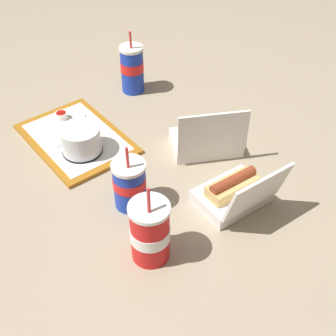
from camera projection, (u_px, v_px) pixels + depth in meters
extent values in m
plane|color=gray|center=(149.00, 181.00, 1.35)|extent=(3.20, 3.20, 0.00)
cube|color=#A56619|center=(76.00, 139.00, 1.49)|extent=(0.41, 0.32, 0.01)
cube|color=white|center=(76.00, 137.00, 1.48)|extent=(0.36, 0.27, 0.00)
cylinder|color=black|center=(83.00, 150.00, 1.43)|extent=(0.12, 0.12, 0.01)
cylinder|color=#BC7084|center=(81.00, 142.00, 1.41)|extent=(0.09, 0.09, 0.06)
cylinder|color=silver|center=(81.00, 139.00, 1.40)|extent=(0.12, 0.12, 0.08)
cylinder|color=white|center=(61.00, 116.00, 1.55)|extent=(0.04, 0.04, 0.02)
cylinder|color=#9E140F|center=(61.00, 113.00, 1.54)|extent=(0.03, 0.03, 0.01)
cube|color=white|center=(61.00, 133.00, 1.49)|extent=(0.10, 0.10, 0.00)
cube|color=white|center=(83.00, 124.00, 1.53)|extent=(0.09, 0.08, 0.00)
cube|color=white|center=(205.00, 142.00, 1.45)|extent=(0.23, 0.25, 0.04)
cube|color=white|center=(213.00, 134.00, 1.34)|extent=(0.13, 0.17, 0.14)
cube|color=tan|center=(206.00, 133.00, 1.43)|extent=(0.15, 0.16, 0.03)
cylinder|color=#9E4728|center=(207.00, 127.00, 1.41)|extent=(0.12, 0.14, 0.03)
cylinder|color=yellow|center=(207.00, 124.00, 1.40)|extent=(0.09, 0.11, 0.01)
cube|color=white|center=(231.00, 196.00, 1.27)|extent=(0.17, 0.21, 0.04)
cube|color=white|center=(258.00, 193.00, 1.16)|extent=(0.08, 0.19, 0.13)
cube|color=tan|center=(232.00, 186.00, 1.25)|extent=(0.09, 0.16, 0.03)
cylinder|color=brown|center=(233.00, 180.00, 1.23)|extent=(0.06, 0.14, 0.03)
cylinder|color=yellow|center=(234.00, 177.00, 1.23)|extent=(0.03, 0.12, 0.01)
cylinder|color=#1938B7|center=(132.00, 70.00, 1.66)|extent=(0.08, 0.08, 0.16)
cylinder|color=red|center=(132.00, 66.00, 1.65)|extent=(0.08, 0.08, 0.04)
cylinder|color=white|center=(131.00, 48.00, 1.60)|extent=(0.08, 0.08, 0.01)
cylinder|color=red|center=(130.00, 40.00, 1.57)|extent=(0.01, 0.01, 0.06)
cylinder|color=red|center=(150.00, 233.00, 1.10)|extent=(0.09, 0.09, 0.16)
cylinder|color=white|center=(150.00, 233.00, 1.10)|extent=(0.10, 0.10, 0.03)
cylinder|color=white|center=(149.00, 208.00, 1.04)|extent=(0.10, 0.10, 0.01)
cylinder|color=red|center=(149.00, 201.00, 1.01)|extent=(0.02, 0.02, 0.06)
cylinder|color=#1938B7|center=(130.00, 186.00, 1.24)|extent=(0.09, 0.09, 0.13)
cylinder|color=red|center=(129.00, 181.00, 1.23)|extent=(0.09, 0.09, 0.03)
cylinder|color=white|center=(128.00, 166.00, 1.19)|extent=(0.09, 0.09, 0.01)
cylinder|color=red|center=(127.00, 158.00, 1.16)|extent=(0.01, 0.01, 0.06)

